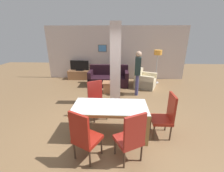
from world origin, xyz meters
The scene contains 16 objects.
ground_plane centered at (0.00, 0.00, 0.00)m, with size 18.00×18.00×0.00m, color brown.
back_wall centered at (0.00, 4.80, 1.35)m, with size 7.20×0.09×2.70m.
divider_pillar centered at (0.08, 1.72, 1.35)m, with size 0.34×0.28×2.70m.
dining_table centered at (0.00, 0.00, 0.61)m, with size 1.75×0.85×0.77m.
dining_chair_head_right centered at (1.30, 0.00, 0.56)m, with size 0.46×0.46×1.08m.
dining_chair_near_right centered at (0.44, -0.82, 0.56)m, with size 0.62×0.62×1.08m.
dining_chair_near_left centered at (-0.44, -0.83, 0.56)m, with size 0.62×0.62×1.08m.
dining_chair_far_left centered at (-0.44, 0.79, 0.56)m, with size 0.63×0.63×1.08m.
sofa centered at (-0.29, 3.68, 0.31)m, with size 1.84×0.89×0.91m.
armchair centered at (1.37, 3.44, 0.28)m, with size 1.11×1.12×0.80m.
coffee_table centered at (-0.16, 2.70, 0.24)m, with size 0.62×0.46×0.46m.
bottle centered at (-0.07, 2.57, 0.55)m, with size 0.06×0.06×0.25m.
tv_stand centered at (-1.88, 4.52, 0.23)m, with size 1.26×0.40×0.47m.
tv_screen centered at (-1.88, 4.52, 0.73)m, with size 0.99×0.24×0.53m.
floor_lamp centered at (2.02, 4.12, 1.35)m, with size 0.37×0.37×1.60m.
standing_person centered at (0.92, 2.55, 1.00)m, with size 0.27×0.41×1.73m.
Camera 1 is at (0.19, -3.12, 2.38)m, focal length 24.00 mm.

